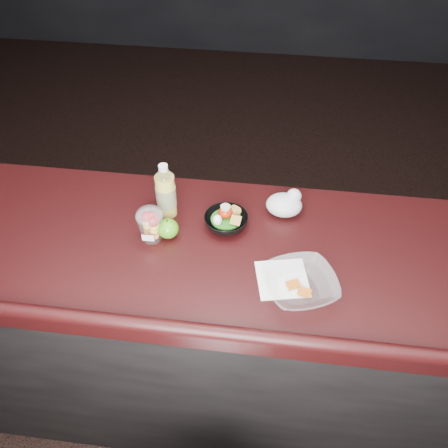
% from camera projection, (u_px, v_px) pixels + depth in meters
% --- Properties ---
extents(room_shell, '(8.00, 8.00, 8.00)m').
position_uv_depth(room_shell, '(213.00, 65.00, 0.92)').
color(room_shell, black).
rests_on(room_shell, ground).
extents(counter, '(4.06, 0.71, 1.02)m').
position_uv_depth(counter, '(228.00, 333.00, 2.05)').
color(counter, black).
rests_on(counter, ground).
extents(lemonade_bottle, '(0.07, 0.07, 0.22)m').
position_uv_depth(lemonade_bottle, '(166.00, 194.00, 1.76)').
color(lemonade_bottle, yellow).
rests_on(lemonade_bottle, counter).
extents(fruit_cup, '(0.09, 0.09, 0.13)m').
position_uv_depth(fruit_cup, '(150.00, 224.00, 1.69)').
color(fruit_cup, white).
rests_on(fruit_cup, counter).
extents(green_apple, '(0.07, 0.07, 0.08)m').
position_uv_depth(green_apple, '(168.00, 229.00, 1.72)').
color(green_apple, '#317E0E').
rests_on(green_apple, counter).
extents(plastic_bag, '(0.13, 0.11, 0.10)m').
position_uv_depth(plastic_bag, '(285.00, 204.00, 1.80)').
color(plastic_bag, silver).
rests_on(plastic_bag, counter).
extents(snack_bowl, '(0.20, 0.20, 0.08)m').
position_uv_depth(snack_bowl, '(226.00, 220.00, 1.76)').
color(snack_bowl, black).
rests_on(snack_bowl, counter).
extents(takeout_bowl, '(0.29, 0.29, 0.06)m').
position_uv_depth(takeout_bowl, '(300.00, 285.00, 1.55)').
color(takeout_bowl, silver).
rests_on(takeout_bowl, counter).
extents(paper_napkin, '(0.19, 0.19, 0.00)m').
position_uv_depth(paper_napkin, '(282.00, 279.00, 1.60)').
color(paper_napkin, white).
rests_on(paper_napkin, counter).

